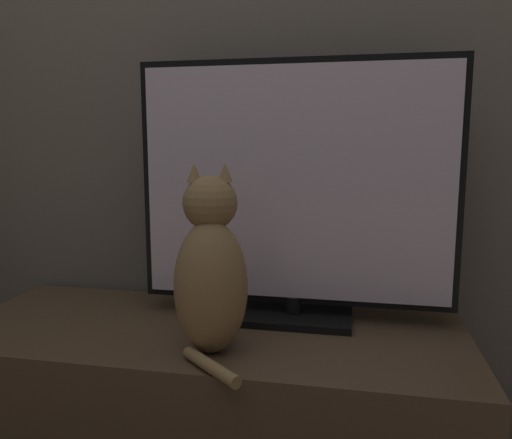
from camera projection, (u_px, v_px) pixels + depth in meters
The scene contains 4 objects.
wall_back at pixel (234, 27), 1.53m from camera, with size 4.80×0.05×2.60m.
tv_stand at pixel (209, 405), 1.39m from camera, with size 1.38×0.55×0.45m.
tv at pixel (295, 193), 1.36m from camera, with size 0.87×0.20×0.72m.
cat at pixel (211, 272), 1.17m from camera, with size 0.22×0.29×0.45m.
Camera 1 is at (0.38, -0.34, 0.95)m, focal length 35.00 mm.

